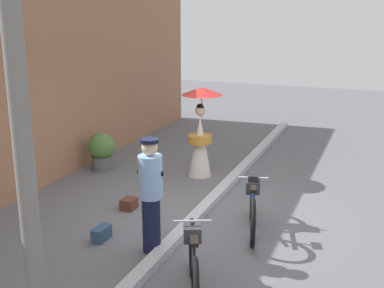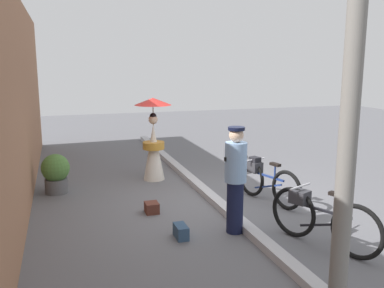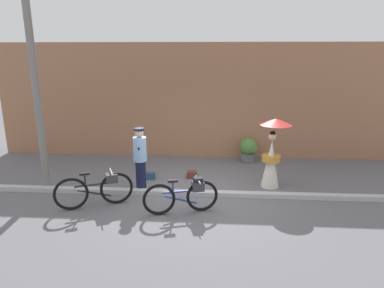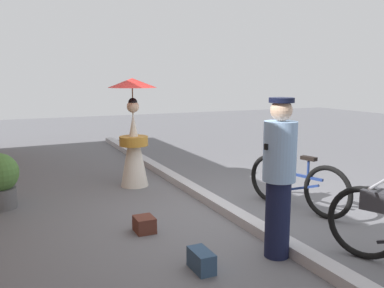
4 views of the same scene
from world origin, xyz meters
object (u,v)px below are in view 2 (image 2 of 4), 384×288
bicycle_near_officer (266,180)px  backpack_spare (181,231)px  person_with_parasol (153,138)px  potted_plant_by_door (56,172)px  bicycle_far_side (320,218)px  person_officer (235,177)px  backpack_on_pavement (152,207)px  utility_pole (352,88)px

bicycle_near_officer → backpack_spare: (-1.18, 2.02, -0.32)m
bicycle_near_officer → person_with_parasol: size_ratio=0.89×
potted_plant_by_door → backpack_spare: (-2.96, -1.80, -0.33)m
bicycle_far_side → backpack_spare: bearing=64.5°
bicycle_near_officer → person_officer: size_ratio=0.99×
backpack_on_pavement → utility_pole: (-3.75, -1.09, 2.30)m
potted_plant_by_door → person_with_parasol: bearing=-79.6°
person_officer → bicycle_far_side: bearing=-130.6°
bicycle_far_side → person_with_parasol: 4.52m
bicycle_near_officer → utility_pole: size_ratio=0.35×
bicycle_near_officer → person_officer: 1.75m
person_with_parasol → backpack_on_pavement: bearing=166.6°
potted_plant_by_door → utility_pole: 6.44m
potted_plant_by_door → backpack_on_pavement: 2.41m
bicycle_far_side → backpack_spare: (0.87, 1.84, -0.32)m
bicycle_far_side → person_with_parasol: person_with_parasol is taller
bicycle_near_officer → backpack_on_pavement: bicycle_near_officer is taller
person_officer → utility_pole: 2.93m
backpack_spare → utility_pole: size_ratio=0.07×
potted_plant_by_door → backpack_spare: potted_plant_by_door is taller
bicycle_near_officer → backpack_on_pavement: (0.03, 2.21, -0.32)m
utility_pole → backpack_spare: bearing=19.5°
bicycle_near_officer → person_officer: (-1.22, 1.16, 0.47)m
person_officer → person_with_parasol: 3.44m
backpack_on_pavement → backpack_spare: size_ratio=0.82×
bicycle_far_side → backpack_on_pavement: bicycle_far_side is taller
bicycle_near_officer → utility_pole: utility_pole is taller
utility_pole → bicycle_far_side: bearing=-29.3°
bicycle_near_officer → person_with_parasol: 2.81m
person_officer → person_with_parasol: bearing=9.1°
bicycle_near_officer → person_with_parasol: person_with_parasol is taller
person_with_parasol → potted_plant_by_door: person_with_parasol is taller
person_officer → utility_pole: size_ratio=0.35×
potted_plant_by_door → backpack_on_pavement: bearing=-137.5°
person_with_parasol → bicycle_far_side: bearing=-160.3°
person_officer → backpack_on_pavement: 1.81m
bicycle_near_officer → backpack_on_pavement: bearing=89.3°
bicycle_far_side → person_officer: size_ratio=1.00×
person_with_parasol → utility_pole: utility_pole is taller
person_with_parasol → utility_pole: size_ratio=0.39×
potted_plant_by_door → bicycle_far_side: bearing=-136.5°
backpack_spare → person_with_parasol: bearing=-5.5°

